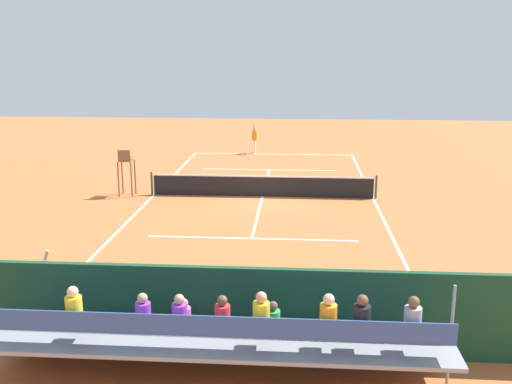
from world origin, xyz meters
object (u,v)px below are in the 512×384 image
at_px(equipment_bag, 259,332).
at_px(tennis_player, 255,138).
at_px(umpire_chair, 126,167).
at_px(courtside_bench, 352,318).
at_px(line_judge, 45,290).
at_px(tennis_net, 262,186).
at_px(tennis_racket, 247,154).
at_px(tennis_ball_near, 283,161).
at_px(bleacher_stand, 218,342).

bearing_deg(equipment_bag, tennis_player, -85.50).
distance_m(umpire_chair, courtside_bench, 15.90).
height_order(courtside_bench, line_judge, line_judge).
relative_size(tennis_net, tennis_racket, 17.71).
xyz_separation_m(equipment_bag, tennis_ball_near, (0.03, -21.91, -0.15)).
bearing_deg(bleacher_stand, tennis_racket, -86.19).
relative_size(umpire_chair, tennis_racket, 3.68).
bearing_deg(equipment_bag, umpire_chair, -62.17).
distance_m(equipment_bag, tennis_racket, 24.42).
bearing_deg(tennis_racket, bleacher_stand, 93.81).
bearing_deg(tennis_ball_near, courtside_bench, 95.69).
xyz_separation_m(tennis_net, umpire_chair, (6.20, 0.24, 0.81)).
xyz_separation_m(umpire_chair, tennis_racket, (-4.54, -11.14, -1.30)).
bearing_deg(tennis_racket, equipment_bag, 95.65).
height_order(tennis_net, line_judge, line_judge).
xyz_separation_m(courtside_bench, line_judge, (7.22, -0.02, 0.46)).
xyz_separation_m(bleacher_stand, line_judge, (4.43, -2.15, 0.02)).
bearing_deg(tennis_racket, tennis_ball_near, 134.77).
distance_m(courtside_bench, tennis_ball_near, 21.89).
xyz_separation_m(umpire_chair, equipment_bag, (-6.95, 13.16, -1.13)).
xyz_separation_m(equipment_bag, line_judge, (5.08, -0.15, 0.84)).
relative_size(umpire_chair, tennis_ball_near, 32.42).
distance_m(tennis_net, courtside_bench, 13.58).
relative_size(tennis_net, courtside_bench, 5.72).
bearing_deg(tennis_net, umpire_chair, 2.23).
bearing_deg(equipment_bag, tennis_net, -86.80).
distance_m(tennis_net, tennis_ball_near, 8.55).
distance_m(tennis_player, tennis_racket, 1.15).
xyz_separation_m(tennis_racket, tennis_ball_near, (-2.38, 2.40, 0.02)).
relative_size(tennis_net, line_judge, 5.35).
xyz_separation_m(tennis_net, tennis_player, (1.19, -11.23, 0.51)).
xyz_separation_m(tennis_net, bleacher_stand, (-0.09, 15.41, 0.49)).
height_order(umpire_chair, equipment_bag, umpire_chair).
distance_m(tennis_net, umpire_chair, 6.26).
distance_m(umpire_chair, tennis_ball_near, 11.23).
bearing_deg(line_judge, tennis_player, -97.31).
bearing_deg(tennis_net, equipment_bag, 93.20).
relative_size(umpire_chair, courtside_bench, 1.19).
distance_m(bleacher_stand, line_judge, 4.92).
bearing_deg(tennis_ball_near, tennis_net, 85.17).
height_order(bleacher_stand, courtside_bench, bleacher_stand).
xyz_separation_m(tennis_ball_near, line_judge, (5.05, 21.76, 0.98)).
distance_m(courtside_bench, tennis_player, 24.84).
relative_size(courtside_bench, line_judge, 0.93).
bearing_deg(umpire_chair, tennis_net, -177.77).
height_order(bleacher_stand, umpire_chair, bleacher_stand).
relative_size(tennis_player, tennis_racket, 3.31).
bearing_deg(tennis_player, tennis_net, 96.05).
bearing_deg(umpire_chair, tennis_player, -113.59).
bearing_deg(line_judge, equipment_bag, 178.34).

